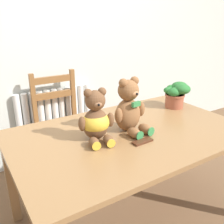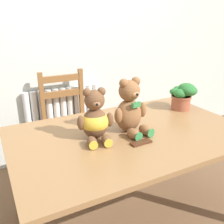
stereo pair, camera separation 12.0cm
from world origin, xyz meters
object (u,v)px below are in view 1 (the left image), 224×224
(teddy_bear_left, at_px, (96,120))
(chocolate_bar, at_px, (143,141))
(wooden_chair_behind, at_px, (62,126))
(teddy_bear_right, at_px, (130,109))
(potted_plant, at_px, (176,93))

(teddy_bear_left, relative_size, chocolate_bar, 2.43)
(chocolate_bar, bearing_deg, wooden_chair_behind, 97.11)
(teddy_bear_left, bearing_deg, wooden_chair_behind, -84.76)
(wooden_chair_behind, bearing_deg, teddy_bear_right, 100.77)
(teddy_bear_right, height_order, potted_plant, teddy_bear_right)
(wooden_chair_behind, bearing_deg, potted_plant, 138.91)
(potted_plant, bearing_deg, chocolate_bar, -150.85)
(chocolate_bar, bearing_deg, potted_plant, 29.15)
(potted_plant, relative_size, chocolate_bar, 1.62)
(wooden_chair_behind, distance_m, chocolate_bar, 1.05)
(teddy_bear_right, relative_size, potted_plant, 1.65)
(teddy_bear_right, bearing_deg, potted_plant, -170.40)
(potted_plant, xyz_separation_m, chocolate_bar, (-0.63, -0.35, -0.11))
(teddy_bear_left, xyz_separation_m, potted_plant, (0.85, 0.17, -0.01))
(wooden_chair_behind, relative_size, potted_plant, 4.43)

